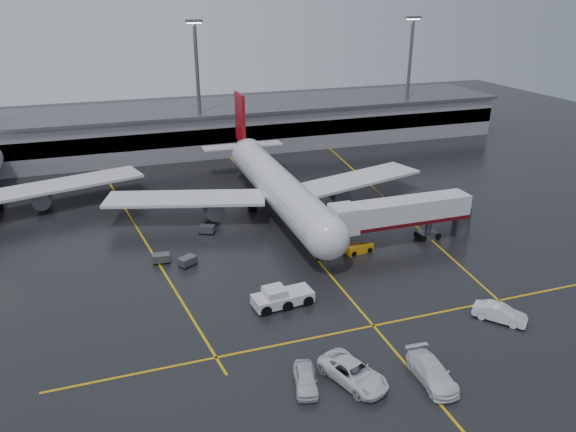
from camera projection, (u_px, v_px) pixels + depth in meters
name	position (u px, v px, depth m)	size (l,w,h in m)	color
ground	(297.00, 237.00, 72.06)	(220.00, 220.00, 0.00)	black
apron_line_centre	(297.00, 237.00, 72.06)	(0.25, 90.00, 0.02)	gold
apron_line_stop	(373.00, 326.00, 52.79)	(60.00, 0.25, 0.02)	gold
apron_line_left	(137.00, 227.00, 74.89)	(0.25, 70.00, 0.02)	gold
apron_line_right	(383.00, 197.00, 86.14)	(0.25, 70.00, 0.02)	gold
terminal	(220.00, 126.00, 112.39)	(122.00, 19.00, 8.60)	gray
light_mast_mid	(198.00, 82.00, 101.84)	(3.00, 1.20, 25.45)	#595B60
light_mast_right	(409.00, 71.00, 115.16)	(3.00, 1.20, 25.45)	#595B60
main_airliner	(275.00, 184.00, 78.95)	(48.80, 45.60, 14.10)	silver
jet_bridge	(402.00, 215.00, 68.82)	(19.90, 3.40, 6.05)	silver
pushback_tractor	(281.00, 298.00, 55.96)	(6.49, 3.25, 2.24)	silver
belt_loader	(359.00, 248.00, 67.61)	(3.72, 2.11, 2.24)	orange
service_van_a	(353.00, 373.00, 44.92)	(2.94, 6.38, 1.77)	white
service_van_b	(432.00, 372.00, 45.02)	(2.43, 5.97, 1.73)	white
service_van_c	(500.00, 313.00, 53.36)	(1.76, 5.06, 1.67)	white
service_van_d	(306.00, 379.00, 44.39)	(1.80, 4.48, 1.53)	silver
baggage_cart_a	(188.00, 261.00, 64.21)	(2.38, 2.13, 1.12)	#595B60
baggage_cart_b	(161.00, 258.00, 64.92)	(2.13, 1.51, 1.12)	#595B60
baggage_cart_c	(207.00, 229.00, 72.83)	(2.37, 2.07, 1.12)	#595B60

